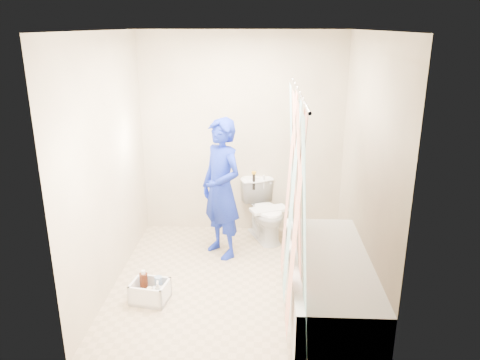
{
  "coord_description": "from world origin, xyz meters",
  "views": [
    {
      "loc": [
        0.24,
        -4.13,
        2.45
      ],
      "look_at": [
        0.02,
        0.36,
        0.95
      ],
      "focal_mm": 35.0,
      "sensor_mm": 36.0,
      "label": 1
    }
  ],
  "objects_px": {
    "bathtub": "(328,282)",
    "plumber": "(221,189)",
    "toilet": "(265,211)",
    "cleaning_caddy": "(151,292)"
  },
  "relations": [
    {
      "from": "toilet",
      "to": "cleaning_caddy",
      "type": "distance_m",
      "value": 1.79
    },
    {
      "from": "plumber",
      "to": "cleaning_caddy",
      "type": "height_order",
      "value": "plumber"
    },
    {
      "from": "bathtub",
      "to": "plumber",
      "type": "bearing_deg",
      "value": 135.56
    },
    {
      "from": "bathtub",
      "to": "cleaning_caddy",
      "type": "relative_size",
      "value": 4.78
    },
    {
      "from": "plumber",
      "to": "toilet",
      "type": "bearing_deg",
      "value": 90.11
    },
    {
      "from": "bathtub",
      "to": "plumber",
      "type": "relative_size",
      "value": 1.14
    },
    {
      "from": "plumber",
      "to": "cleaning_caddy",
      "type": "bearing_deg",
      "value": -72.59
    },
    {
      "from": "cleaning_caddy",
      "to": "toilet",
      "type": "bearing_deg",
      "value": 63.13
    },
    {
      "from": "bathtub",
      "to": "toilet",
      "type": "distance_m",
      "value": 1.56
    },
    {
      "from": "cleaning_caddy",
      "to": "plumber",
      "type": "bearing_deg",
      "value": 69.35
    }
  ]
}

